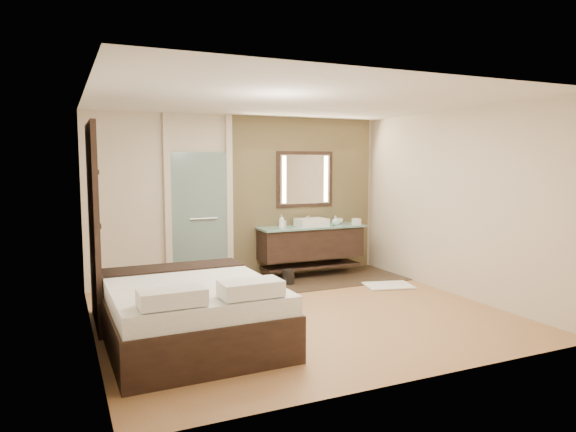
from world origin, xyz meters
name	(u,v)px	position (x,y,z in m)	size (l,w,h in m)	color
floor	(301,314)	(0.00, 0.00, 0.00)	(5.00, 5.00, 0.00)	#AA7947
tile_strip	(292,282)	(0.60, 1.60, 0.01)	(3.80, 1.30, 0.01)	#31251A
stone_wall	(304,196)	(1.10, 2.21, 1.35)	(2.60, 0.08, 2.70)	tan
vanity	(311,243)	(1.10, 1.92, 0.58)	(1.85, 0.55, 0.88)	black
mirror_unit	(305,179)	(1.10, 2.16, 1.65)	(1.06, 0.04, 0.96)	black
frosted_door	(200,213)	(-0.75, 2.20, 1.14)	(1.10, 0.12, 2.70)	#A3CEC7
shoji_partition	(94,225)	(-2.43, 0.60, 1.21)	(0.06, 1.20, 2.40)	black
bed	(190,311)	(-1.55, -0.46, 0.34)	(1.75, 2.17, 0.82)	black
bath_mat	(388,285)	(1.88, 0.75, 0.02)	(0.72, 0.50, 0.02)	white
waste_bin	(288,277)	(0.50, 1.52, 0.12)	(0.19, 0.19, 0.24)	black
tissue_box	(356,222)	(1.92, 1.79, 0.92)	(0.12, 0.12, 0.10)	silver
soap_bottle_a	(282,221)	(0.53, 1.86, 0.98)	(0.09, 0.09, 0.22)	white
soap_bottle_b	(283,222)	(0.62, 2.00, 0.94)	(0.07, 0.07, 0.16)	#B2B2B2
soap_bottle_c	(336,221)	(1.51, 1.81, 0.95)	(0.13, 0.13, 0.17)	#A4CECE
cup	(339,221)	(1.70, 2.00, 0.91)	(0.12, 0.12, 0.10)	silver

